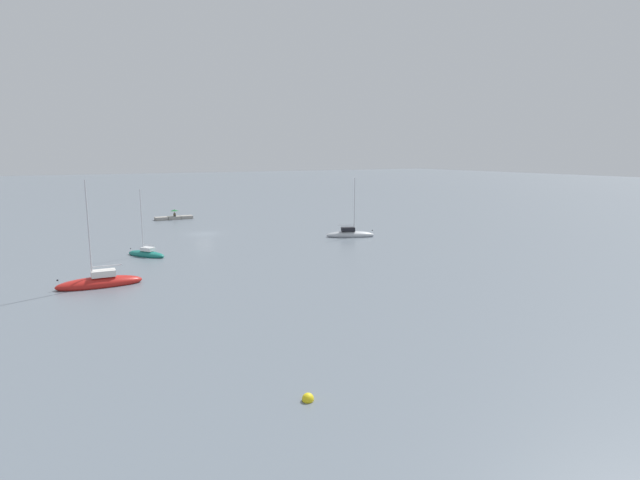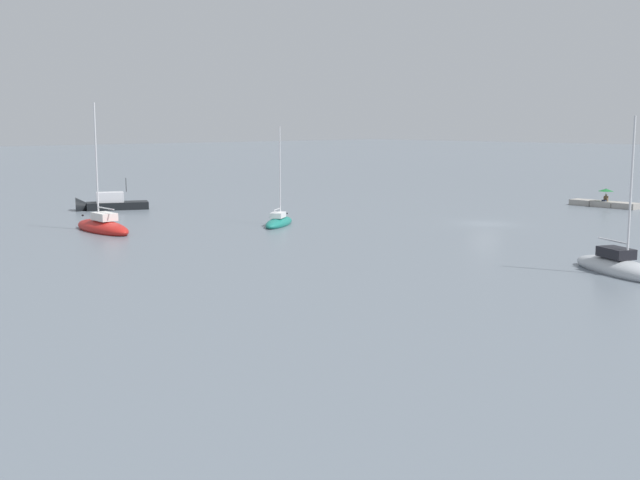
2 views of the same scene
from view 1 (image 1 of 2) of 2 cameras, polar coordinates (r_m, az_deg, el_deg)
name	(u,v)px [view 1 (image 1 of 2)]	position (r m, az deg, el deg)	size (l,w,h in m)	color
ground_plane	(204,234)	(78.96, -12.95, 0.66)	(500.00, 500.00, 0.00)	slate
seawall_pier	(174,218)	(97.96, -16.15, 2.42)	(6.81, 1.69, 0.58)	gray
person_seated_brown_left	(175,215)	(97.85, -16.07, 2.74)	(0.41, 0.62, 0.73)	#1E2333
umbrella_open_green	(174,210)	(97.75, -16.09, 3.24)	(1.47, 1.47, 1.31)	black
sailboat_teal_near	(146,254)	(63.80, -18.99, -1.49)	(4.40, 5.44, 8.27)	#197266
sailboat_grey_mid	(350,234)	(74.48, 3.42, 0.63)	(7.27, 4.75, 9.00)	#ADB2B7
sailboat_red_far	(100,282)	(51.03, -23.56, -4.40)	(7.51, 2.33, 10.17)	red
mooring_buoy_near	(308,399)	(26.26, -1.37, -17.47)	(0.60, 0.60, 0.60)	yellow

